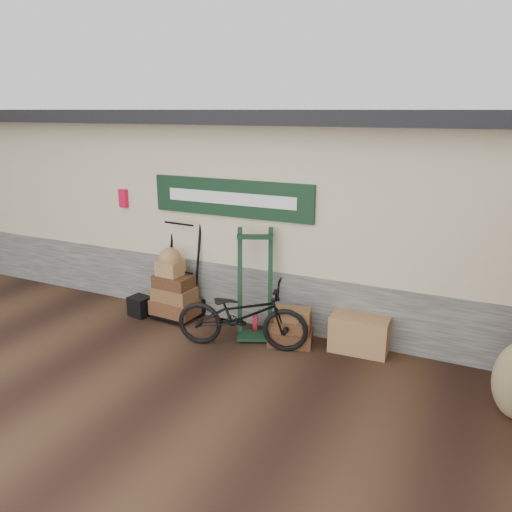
{
  "coord_description": "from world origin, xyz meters",
  "views": [
    {
      "loc": [
        3.16,
        -5.44,
        3.2
      ],
      "look_at": [
        0.14,
        0.9,
        1.14
      ],
      "focal_mm": 35.0,
      "sensor_mm": 36.0,
      "label": 1
    }
  ],
  "objects_px": {
    "porter_trolley": "(181,264)",
    "suitcase_stack": "(291,327)",
    "wicker_hamper": "(360,332)",
    "bicycle": "(242,311)",
    "black_trunk": "(140,306)",
    "green_barrow": "(255,284)"
  },
  "relations": [
    {
      "from": "porter_trolley",
      "to": "suitcase_stack",
      "type": "distance_m",
      "value": 2.08
    },
    {
      "from": "wicker_hamper",
      "to": "bicycle",
      "type": "height_order",
      "value": "bicycle"
    },
    {
      "from": "suitcase_stack",
      "to": "wicker_hamper",
      "type": "distance_m",
      "value": 0.96
    },
    {
      "from": "wicker_hamper",
      "to": "black_trunk",
      "type": "relative_size",
      "value": 2.45
    },
    {
      "from": "suitcase_stack",
      "to": "black_trunk",
      "type": "bearing_deg",
      "value": -178.1
    },
    {
      "from": "suitcase_stack",
      "to": "bicycle",
      "type": "distance_m",
      "value": 0.74
    },
    {
      "from": "bicycle",
      "to": "porter_trolley",
      "type": "bearing_deg",
      "value": 51.59
    },
    {
      "from": "porter_trolley",
      "to": "suitcase_stack",
      "type": "relative_size",
      "value": 2.82
    },
    {
      "from": "wicker_hamper",
      "to": "bicycle",
      "type": "distance_m",
      "value": 1.65
    },
    {
      "from": "black_trunk",
      "to": "green_barrow",
      "type": "bearing_deg",
      "value": 4.72
    },
    {
      "from": "wicker_hamper",
      "to": "black_trunk",
      "type": "distance_m",
      "value": 3.51
    },
    {
      "from": "porter_trolley",
      "to": "green_barrow",
      "type": "bearing_deg",
      "value": -3.27
    },
    {
      "from": "porter_trolley",
      "to": "black_trunk",
      "type": "height_order",
      "value": "porter_trolley"
    },
    {
      "from": "green_barrow",
      "to": "black_trunk",
      "type": "distance_m",
      "value": 2.08
    },
    {
      "from": "porter_trolley",
      "to": "wicker_hamper",
      "type": "xyz_separation_m",
      "value": [
        2.9,
        0.01,
        -0.61
      ]
    },
    {
      "from": "porter_trolley",
      "to": "wicker_hamper",
      "type": "relative_size",
      "value": 2.2
    },
    {
      "from": "green_barrow",
      "to": "bicycle",
      "type": "xyz_separation_m",
      "value": [
        0.01,
        -0.44,
        -0.26
      ]
    },
    {
      "from": "porter_trolley",
      "to": "black_trunk",
      "type": "xyz_separation_m",
      "value": [
        -0.59,
        -0.34,
        -0.7
      ]
    },
    {
      "from": "porter_trolley",
      "to": "green_barrow",
      "type": "distance_m",
      "value": 1.4
    },
    {
      "from": "suitcase_stack",
      "to": "bicycle",
      "type": "bearing_deg",
      "value": -147.79
    },
    {
      "from": "porter_trolley",
      "to": "bicycle",
      "type": "distance_m",
      "value": 1.56
    },
    {
      "from": "black_trunk",
      "to": "bicycle",
      "type": "xyz_separation_m",
      "value": [
        1.99,
        -0.28,
        0.38
      ]
    }
  ]
}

